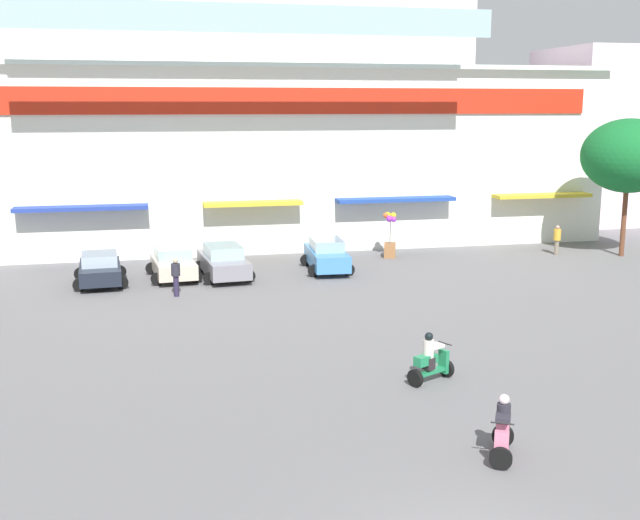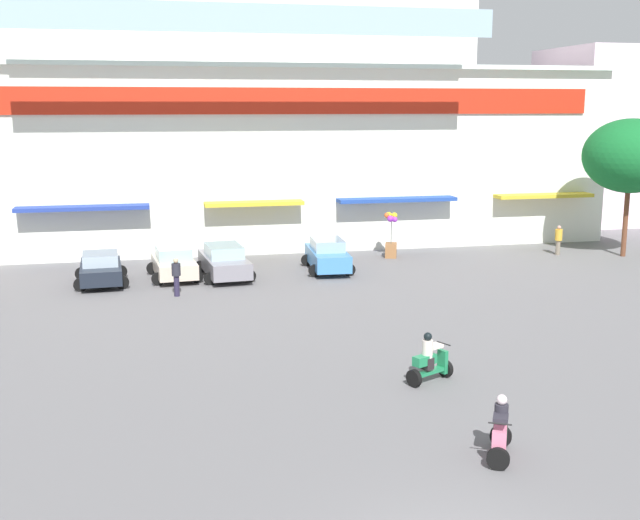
# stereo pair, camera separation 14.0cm
# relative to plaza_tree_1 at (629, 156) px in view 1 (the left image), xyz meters

# --- Properties ---
(ground_plane) EXTENTS (128.00, 128.00, 0.00)m
(ground_plane) POSITION_rel_plaza_tree_1_xyz_m (-19.83, -12.42, -5.40)
(ground_plane) COLOR slate
(colonial_building) EXTENTS (42.61, 15.22, 19.58)m
(colonial_building) POSITION_rel_plaza_tree_1_xyz_m (-19.83, 10.12, 3.08)
(colonial_building) COLOR white
(colonial_building) RESTS_ON ground
(flank_building_right) EXTENTS (9.67, 8.34, 11.87)m
(flank_building_right) POSITION_rel_plaza_tree_1_xyz_m (7.40, 12.53, 0.54)
(flank_building_right) COLOR white
(flank_building_right) RESTS_ON ground
(plaza_tree_1) EXTENTS (4.92, 5.04, 7.37)m
(plaza_tree_1) POSITION_rel_plaza_tree_1_xyz_m (0.00, 0.00, 0.00)
(plaza_tree_1) COLOR brown
(plaza_tree_1) RESTS_ON ground
(parked_car_0) EXTENTS (2.53, 3.91, 1.45)m
(parked_car_0) POSITION_rel_plaza_tree_1_xyz_m (-27.26, -0.96, -4.66)
(parked_car_0) COLOR #1C222E
(parked_car_0) RESTS_ON ground
(parked_car_1) EXTENTS (2.59, 4.05, 1.49)m
(parked_car_1) POSITION_rel_plaza_tree_1_xyz_m (-23.96, -0.44, -4.65)
(parked_car_1) COLOR beige
(parked_car_1) RESTS_ON ground
(parked_car_2) EXTENTS (2.67, 4.63, 1.56)m
(parked_car_2) POSITION_rel_plaza_tree_1_xyz_m (-21.62, -0.68, -4.62)
(parked_car_2) COLOR gray
(parked_car_2) RESTS_ON ground
(parked_car_3) EXTENTS (2.42, 4.30, 1.59)m
(parked_car_3) POSITION_rel_plaza_tree_1_xyz_m (-16.51, -0.28, -4.60)
(parked_car_3) COLOR #4385C9
(parked_car_3) RESTS_ON ground
(scooter_rider_0) EXTENTS (1.12, 1.50, 1.50)m
(scooter_rider_0) POSITION_rel_plaza_tree_1_xyz_m (-17.20, -21.34, -4.77)
(scooter_rider_0) COLOR black
(scooter_rider_0) RESTS_ON ground
(scooter_rider_5) EXTENTS (1.56, 1.13, 1.54)m
(scooter_rider_5) POSITION_rel_plaza_tree_1_xyz_m (-17.06, -16.25, -4.75)
(scooter_rider_5) COLOR black
(scooter_rider_5) RESTS_ON ground
(pedestrian_0) EXTENTS (0.54, 0.54, 1.63)m
(pedestrian_0) POSITION_rel_plaza_tree_1_xyz_m (-3.28, 1.08, -4.48)
(pedestrian_0) COLOR gray
(pedestrian_0) RESTS_ON ground
(pedestrian_1) EXTENTS (0.54, 0.54, 1.66)m
(pedestrian_1) POSITION_rel_plaza_tree_1_xyz_m (-23.97, -3.96, -4.46)
(pedestrian_1) COLOR #29233D
(pedestrian_1) RESTS_ON ground
(balloon_vendor_cart) EXTENTS (0.86, 1.05, 2.43)m
(balloon_vendor_cart) POSITION_rel_plaza_tree_1_xyz_m (-12.40, 2.42, -4.40)
(balloon_vendor_cart) COLOR #9A653B
(balloon_vendor_cart) RESTS_ON ground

